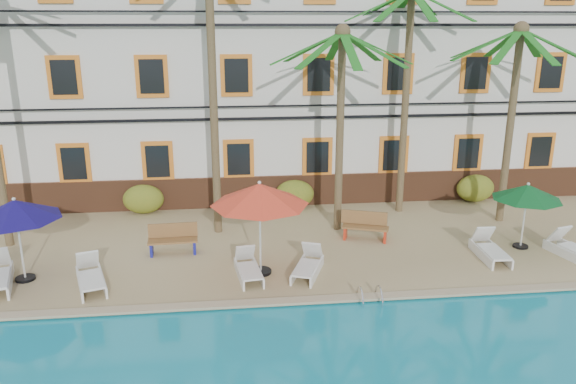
{
  "coord_description": "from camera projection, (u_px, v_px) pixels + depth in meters",
  "views": [
    {
      "loc": [
        -1.92,
        -13.7,
        7.13
      ],
      "look_at": [
        -0.07,
        3.0,
        2.0
      ],
      "focal_mm": 35.0,
      "sensor_mm": 36.0,
      "label": 1
    }
  ],
  "objects": [
    {
      "name": "ground",
      "position": [
        302.0,
        294.0,
        15.31
      ],
      "size": [
        100.0,
        100.0,
        0.0
      ],
      "primitive_type": "plane",
      "color": "#384C23",
      "rests_on": "ground"
    },
    {
      "name": "pool_deck",
      "position": [
        284.0,
        226.0,
        20.03
      ],
      "size": [
        30.0,
        12.0,
        0.25
      ],
      "primitive_type": "cube",
      "color": "tan",
      "rests_on": "ground"
    },
    {
      "name": "pool_coping",
      "position": [
        307.0,
        300.0,
        14.37
      ],
      "size": [
        30.0,
        0.35,
        0.06
      ],
      "primitive_type": "cube",
      "color": "tan",
      "rests_on": "pool_deck"
    },
    {
      "name": "hotel_building",
      "position": [
        271.0,
        65.0,
        23.23
      ],
      "size": [
        25.4,
        6.44,
        10.22
      ],
      "color": "silver",
      "rests_on": "pool_deck"
    },
    {
      "name": "palm_b",
      "position": [
        211.0,
        46.0,
        17.35
      ],
      "size": [
        4.59,
        4.59,
        9.76
      ],
      "color": "brown",
      "rests_on": "pool_deck"
    },
    {
      "name": "palm_c",
      "position": [
        341.0,
        99.0,
        18.1
      ],
      "size": [
        4.59,
        4.59,
        6.81
      ],
      "color": "brown",
      "rests_on": "pool_deck"
    },
    {
      "name": "palm_d",
      "position": [
        407.0,
        70.0,
        19.71
      ],
      "size": [
        4.59,
        4.59,
        8.12
      ],
      "color": "brown",
      "rests_on": "pool_deck"
    },
    {
      "name": "palm_e",
      "position": [
        514.0,
        94.0,
        18.91
      ],
      "size": [
        4.59,
        4.59,
        6.89
      ],
      "color": "brown",
      "rests_on": "pool_deck"
    },
    {
      "name": "shrub_left",
      "position": [
        143.0,
        199.0,
        20.82
      ],
      "size": [
        1.5,
        0.9,
        1.1
      ],
      "primitive_type": "ellipsoid",
      "color": "#205819",
      "rests_on": "pool_deck"
    },
    {
      "name": "shrub_mid",
      "position": [
        294.0,
        194.0,
        21.41
      ],
      "size": [
        1.5,
        0.9,
        1.1
      ],
      "primitive_type": "ellipsoid",
      "color": "#205819",
      "rests_on": "pool_deck"
    },
    {
      "name": "shrub_right",
      "position": [
        475.0,
        188.0,
        22.17
      ],
      "size": [
        1.5,
        0.9,
        1.1
      ],
      "primitive_type": "ellipsoid",
      "color": "#205819",
      "rests_on": "pool_deck"
    },
    {
      "name": "umbrella_blue",
      "position": [
        15.0,
        210.0,
        14.99
      ],
      "size": [
        2.4,
        2.4,
        2.4
      ],
      "color": "black",
      "rests_on": "pool_deck"
    },
    {
      "name": "umbrella_red",
      "position": [
        260.0,
        195.0,
        15.32
      ],
      "size": [
        2.74,
        2.74,
        2.73
      ],
      "color": "black",
      "rests_on": "pool_deck"
    },
    {
      "name": "umbrella_green",
      "position": [
        527.0,
        192.0,
        17.29
      ],
      "size": [
        2.13,
        2.13,
        2.14
      ],
      "color": "black",
      "rests_on": "pool_deck"
    },
    {
      "name": "lounger_b",
      "position": [
        91.0,
        277.0,
        15.12
      ],
      "size": [
        1.17,
        1.92,
        0.86
      ],
      "color": "white",
      "rests_on": "pool_deck"
    },
    {
      "name": "lounger_c",
      "position": [
        248.0,
        268.0,
        15.7
      ],
      "size": [
        0.81,
        1.74,
        0.79
      ],
      "color": "white",
      "rests_on": "pool_deck"
    },
    {
      "name": "lounger_d",
      "position": [
        308.0,
        265.0,
        15.87
      ],
      "size": [
        1.18,
        1.81,
        0.81
      ],
      "color": "white",
      "rests_on": "pool_deck"
    },
    {
      "name": "lounger_e",
      "position": [
        490.0,
        249.0,
        16.95
      ],
      "size": [
        0.7,
        1.82,
        0.85
      ],
      "color": "white",
      "rests_on": "pool_deck"
    },
    {
      "name": "lounger_f",
      "position": [
        573.0,
        248.0,
        17.01
      ],
      "size": [
        1.06,
        1.89,
        0.85
      ],
      "color": "white",
      "rests_on": "pool_deck"
    },
    {
      "name": "bench_left",
      "position": [
        173.0,
        239.0,
        17.26
      ],
      "size": [
        1.52,
        0.54,
        0.93
      ],
      "color": "olive",
      "rests_on": "pool_deck"
    },
    {
      "name": "bench_right",
      "position": [
        366.0,
        225.0,
        18.36
      ],
      "size": [
        1.57,
        0.95,
        0.93
      ],
      "color": "olive",
      "rests_on": "pool_deck"
    },
    {
      "name": "pool_ladder",
      "position": [
        370.0,
        300.0,
        14.46
      ],
      "size": [
        0.54,
        0.74,
        0.74
      ],
      "color": "silver",
      "rests_on": "ground"
    }
  ]
}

